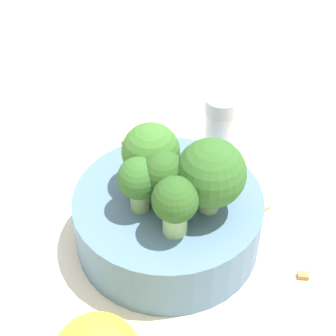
% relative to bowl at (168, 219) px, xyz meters
% --- Properties ---
extents(ground_plane, '(3.00, 3.00, 0.00)m').
position_rel_bowl_xyz_m(ground_plane, '(0.00, 0.00, -0.02)').
color(ground_plane, beige).
extents(bowl, '(0.15, 0.15, 0.05)m').
position_rel_bowl_xyz_m(bowl, '(0.00, 0.00, 0.00)').
color(bowl, slate).
rests_on(bowl, ground_plane).
extents(broccoli_floret_0, '(0.05, 0.05, 0.06)m').
position_rel_bowl_xyz_m(broccoli_floret_0, '(0.00, -0.03, 0.06)').
color(broccoli_floret_0, '#84AD66').
rests_on(broccoli_floret_0, bowl).
extents(broccoli_floret_1, '(0.03, 0.03, 0.05)m').
position_rel_bowl_xyz_m(broccoli_floret_1, '(-0.01, -0.00, 0.06)').
color(broccoli_floret_1, '#7A9E5B').
rests_on(broccoli_floret_1, bowl).
extents(broccoli_floret_2, '(0.03, 0.03, 0.05)m').
position_rel_bowl_xyz_m(broccoli_floret_2, '(-0.03, -0.02, 0.05)').
color(broccoli_floret_2, '#8EB770').
rests_on(broccoli_floret_2, bowl).
extents(broccoli_floret_3, '(0.04, 0.04, 0.06)m').
position_rel_bowl_xyz_m(broccoli_floret_3, '(0.01, 0.02, 0.06)').
color(broccoli_floret_3, '#7A9E5B').
rests_on(broccoli_floret_3, bowl).
extents(broccoli_floret_4, '(0.03, 0.03, 0.05)m').
position_rel_bowl_xyz_m(broccoli_floret_4, '(-0.02, 0.02, 0.05)').
color(broccoli_floret_4, '#7A9E5B').
rests_on(broccoli_floret_4, bowl).
extents(pepper_shaker, '(0.03, 0.03, 0.07)m').
position_rel_bowl_xyz_m(pepper_shaker, '(0.12, -0.01, 0.01)').
color(pepper_shaker, silver).
rests_on(pepper_shaker, ground_plane).
extents(almond_crumb_0, '(0.01, 0.01, 0.01)m').
position_rel_bowl_xyz_m(almond_crumb_0, '(0.10, 0.08, -0.02)').
color(almond_crumb_0, '#AD7F4C').
rests_on(almond_crumb_0, ground_plane).
extents(almond_crumb_1, '(0.01, 0.01, 0.01)m').
position_rel_bowl_xyz_m(almond_crumb_1, '(0.00, -0.11, -0.02)').
color(almond_crumb_1, olive).
rests_on(almond_crumb_1, ground_plane).
extents(almond_crumb_2, '(0.01, 0.01, 0.01)m').
position_rel_bowl_xyz_m(almond_crumb_2, '(0.06, -0.07, -0.02)').
color(almond_crumb_2, tan).
rests_on(almond_crumb_2, ground_plane).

